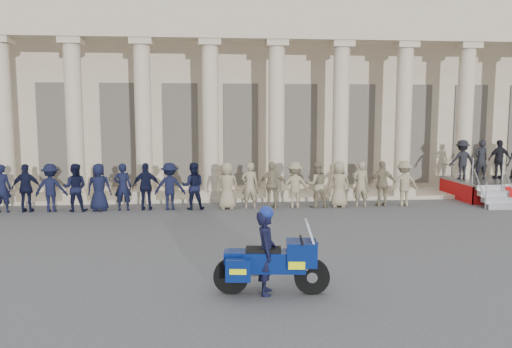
% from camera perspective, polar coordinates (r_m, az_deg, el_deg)
% --- Properties ---
extents(ground, '(90.00, 90.00, 0.00)m').
position_cam_1_polar(ground, '(12.28, 1.09, -9.26)').
color(ground, '#4C4C4F').
rests_on(ground, ground).
extents(building, '(40.00, 12.50, 9.00)m').
position_cam_1_polar(building, '(26.54, -2.39, 9.15)').
color(building, '#C2AE91').
rests_on(building, ground).
extents(officer_rank, '(18.07, 0.64, 1.70)m').
position_cam_1_polar(officer_rank, '(18.18, -9.59, -1.40)').
color(officer_rank, black).
rests_on(officer_rank, ground).
extents(reviewing_stand, '(4.11, 3.83, 2.39)m').
position_cam_1_polar(reviewing_stand, '(22.66, 26.05, 0.69)').
color(reviewing_stand, gray).
rests_on(reviewing_stand, ground).
extents(motorcycle, '(2.21, 0.95, 1.42)m').
position_cam_1_polar(motorcycle, '(9.59, 1.90, -10.04)').
color(motorcycle, black).
rests_on(motorcycle, ground).
extents(rider, '(0.45, 0.63, 1.70)m').
position_cam_1_polar(rider, '(9.53, 1.17, -8.69)').
color(rider, black).
rests_on(rider, ground).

